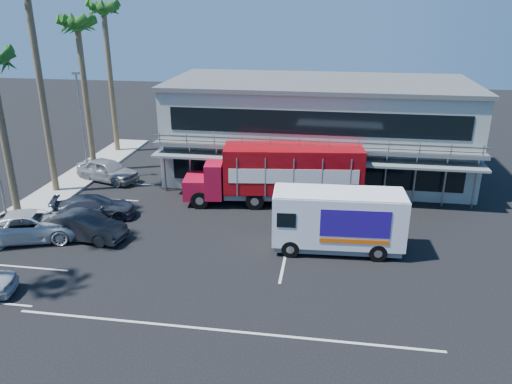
# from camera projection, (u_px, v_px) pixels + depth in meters

# --- Properties ---
(ground) EXTENTS (120.00, 120.00, 0.00)m
(ground) POSITION_uv_depth(u_px,v_px,m) (246.00, 261.00, 26.23)
(ground) COLOR black
(ground) RESTS_ON ground
(building) EXTENTS (22.40, 12.00, 7.30)m
(building) POSITION_uv_depth(u_px,v_px,m) (317.00, 128.00, 38.28)
(building) COLOR #979A8D
(building) RESTS_ON ground
(curb_strip) EXTENTS (3.00, 32.00, 0.16)m
(curb_strip) POSITION_uv_depth(u_px,v_px,m) (44.00, 201.00, 33.89)
(curb_strip) COLOR #A5A399
(curb_strip) RESTS_ON ground
(palm_d) EXTENTS (2.80, 2.80, 14.75)m
(palm_d) POSITION_uv_depth(u_px,v_px,m) (28.00, 1.00, 31.22)
(palm_d) COLOR brown
(palm_d) RESTS_ON ground
(palm_e) EXTENTS (2.80, 2.80, 12.25)m
(palm_e) POSITION_uv_depth(u_px,v_px,m) (78.00, 34.00, 36.56)
(palm_e) COLOR brown
(palm_e) RESTS_ON ground
(palm_f) EXTENTS (2.80, 2.80, 13.25)m
(palm_f) POSITION_uv_depth(u_px,v_px,m) (104.00, 18.00, 41.38)
(palm_f) COLOR brown
(palm_f) RESTS_ON ground
(light_pole_far) EXTENTS (0.50, 0.25, 8.09)m
(light_pole_far) POSITION_uv_depth(u_px,v_px,m) (82.00, 121.00, 36.81)
(light_pole_far) COLOR gray
(light_pole_far) RESTS_ON ground
(red_truck) EXTENTS (11.97, 4.11, 3.95)m
(red_truck) POSITION_uv_depth(u_px,v_px,m) (281.00, 172.00, 33.08)
(red_truck) COLOR #AC0D29
(red_truck) RESTS_ON ground
(white_van) EXTENTS (7.08, 2.76, 3.40)m
(white_van) POSITION_uv_depth(u_px,v_px,m) (338.00, 220.00, 26.76)
(white_van) COLOR white
(white_van) RESTS_ON ground
(parked_car_b) EXTENTS (4.91, 2.28, 1.56)m
(parked_car_b) POSITION_uv_depth(u_px,v_px,m) (85.00, 226.00, 28.42)
(parked_car_b) COLOR black
(parked_car_b) RESTS_ON ground
(parked_car_c) EXTENTS (6.44, 4.38, 1.64)m
(parked_car_c) POSITION_uv_depth(u_px,v_px,m) (33.00, 225.00, 28.46)
(parked_car_c) COLOR #BAB9BC
(parked_car_c) RESTS_ON ground
(parked_car_d) EXTENTS (5.40, 3.42, 1.46)m
(parked_car_d) POSITION_uv_depth(u_px,v_px,m) (94.00, 207.00, 31.17)
(parked_car_d) COLOR #2B2F39
(parked_car_d) RESTS_ON ground
(parked_car_e) EXTENTS (5.35, 3.46, 1.69)m
(parked_car_e) POSITION_uv_depth(u_px,v_px,m) (108.00, 170.00, 37.69)
(parked_car_e) COLOR gray
(parked_car_e) RESTS_ON ground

